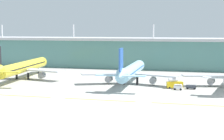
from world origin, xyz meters
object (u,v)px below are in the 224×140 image
object	(u,v)px
pushback_tug	(191,87)
airliner_near	(23,67)
fuel_truck	(174,83)
airliner_middle	(131,71)
baggage_cart	(178,87)

from	to	relation	value
pushback_tug	airliner_near	bearing A→B (deg)	172.92
airliner_near	fuel_truck	distance (m)	81.93
airliner_near	airliner_middle	world-z (taller)	same
fuel_truck	pushback_tug	bearing A→B (deg)	-0.71
airliner_middle	baggage_cart	bearing A→B (deg)	-27.15
airliner_middle	baggage_cart	world-z (taller)	airliner_middle
airliner_middle	pushback_tug	bearing A→B (deg)	-15.69
fuel_truck	airliner_middle	bearing A→B (deg)	159.56
airliner_middle	baggage_cart	distance (m)	27.09
baggage_cart	pushback_tug	distance (m)	6.68
airliner_middle	airliner_near	bearing A→B (deg)	177.27
airliner_middle	fuel_truck	bearing A→B (deg)	-20.44
baggage_cart	airliner_near	bearing A→B (deg)	169.79
airliner_middle	fuel_truck	world-z (taller)	airliner_middle
airliner_middle	baggage_cart	size ratio (longest dim) A/B	17.18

